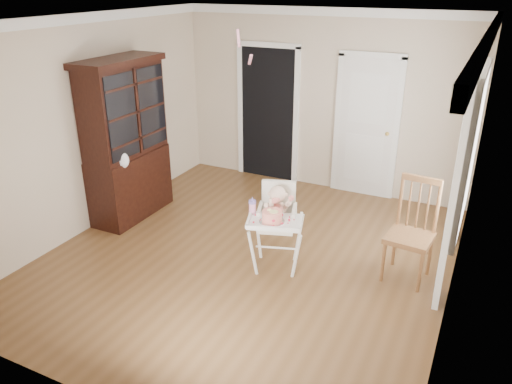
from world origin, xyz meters
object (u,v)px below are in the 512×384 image
at_px(china_cabinet, 126,141).
at_px(dining_chair, 411,234).
at_px(cake, 272,216).
at_px(high_chair, 277,218).
at_px(sippy_cup, 252,206).

relative_size(china_cabinet, dining_chair, 1.89).
height_order(cake, china_cabinet, china_cabinet).
bearing_deg(high_chair, cake, -95.87).
xyz_separation_m(high_chair, cake, (0.06, -0.26, 0.14)).
xyz_separation_m(cake, sippy_cup, (-0.27, 0.09, 0.02)).
relative_size(high_chair, china_cabinet, 0.48).
bearing_deg(china_cabinet, sippy_cup, -14.90).
bearing_deg(dining_chair, china_cabinet, -173.34).
distance_m(high_chair, china_cabinet, 2.45).
relative_size(cake, dining_chair, 0.24).
distance_m(cake, china_cabinet, 2.54).
height_order(high_chair, cake, high_chair).
bearing_deg(high_chair, dining_chair, 0.61).
xyz_separation_m(high_chair, dining_chair, (1.38, 0.47, -0.10)).
height_order(sippy_cup, china_cabinet, china_cabinet).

